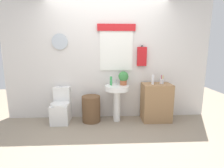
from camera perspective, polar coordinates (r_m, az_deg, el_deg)
ground_plane at (r=3.12m, az=-0.79°, el=-17.89°), size 8.00×8.00×0.00m
back_wall at (r=3.88m, az=-1.40°, el=8.14°), size 4.40×0.18×2.60m
toilet at (r=3.92m, az=-16.01°, el=-7.59°), size 0.38×0.51×0.74m
laundry_hamper at (r=3.79m, az=-6.73°, el=-7.95°), size 0.38×0.38×0.55m
pedestal_sink at (r=3.71m, az=1.59°, el=-3.42°), size 0.51×0.51×0.77m
faucet at (r=3.77m, az=1.47°, el=0.61°), size 0.03×0.03×0.10m
wooden_cabinet at (r=3.91m, az=14.04°, el=-5.72°), size 0.60×0.44×0.80m
soap_bottle at (r=3.68m, az=-0.31°, el=1.02°), size 0.05×0.05×0.18m
potted_plant at (r=3.70m, az=3.71°, el=2.12°), size 0.21×0.21×0.29m
lotion_bottle at (r=3.73m, az=13.05°, el=1.38°), size 0.05×0.05×0.20m
toothbrush_cup at (r=3.85m, az=15.77°, el=0.88°), size 0.08×0.08×0.19m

